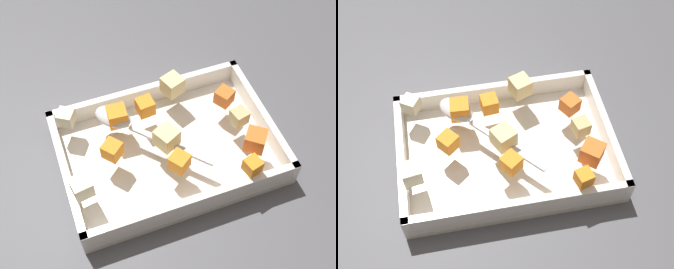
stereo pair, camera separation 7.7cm
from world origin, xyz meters
The scene contains 15 objects.
ground_plane centered at (0.00, 0.00, 0.00)m, with size 4.00×4.00×0.00m, color #4C4C51.
baking_dish centered at (-0.02, 0.00, 0.02)m, with size 0.36×0.25×0.05m.
carrot_chunk_near_right centered at (0.10, 0.04, 0.07)m, with size 0.03×0.03×0.03m, color orange.
carrot_chunk_heap_side centered at (-0.09, 0.06, 0.07)m, with size 0.03×0.03×0.03m, color orange.
carrot_chunk_back_center centered at (-0.03, 0.07, 0.07)m, with size 0.03×0.03×0.03m, color orange.
carrot_chunk_under_handle centered at (-0.02, -0.06, 0.07)m, with size 0.03×0.03×0.03m, color orange.
carrot_chunk_center centered at (0.09, -0.10, 0.07)m, with size 0.02×0.02×0.02m, color orange.
carrot_chunk_rim_edge centered at (0.11, -0.06, 0.07)m, with size 0.03×0.03×0.03m, color orange.
carrot_chunk_mid_left centered at (-0.11, 0.00, 0.07)m, with size 0.03×0.03×0.03m, color orange.
potato_chunk_far_right centered at (0.03, 0.09, 0.07)m, with size 0.03×0.03×0.03m, color #E0CC89.
potato_chunk_near_spoon centered at (-0.18, -0.05, 0.07)m, with size 0.03×0.03×0.03m, color beige.
potato_chunk_corner_sw centered at (-0.02, -0.01, 0.07)m, with size 0.03×0.03×0.03m, color #E0CC89.
potato_chunk_corner_se centered at (-0.17, 0.09, 0.07)m, with size 0.03×0.03×0.03m, color beige.
potato_chunk_near_left centered at (0.11, -0.01, 0.07)m, with size 0.03×0.03×0.03m, color tan.
serving_spoon centered at (-0.08, 0.06, 0.06)m, with size 0.17×0.18×0.02m.
Camera 2 is at (-0.10, -0.44, 0.69)m, focal length 49.98 mm.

